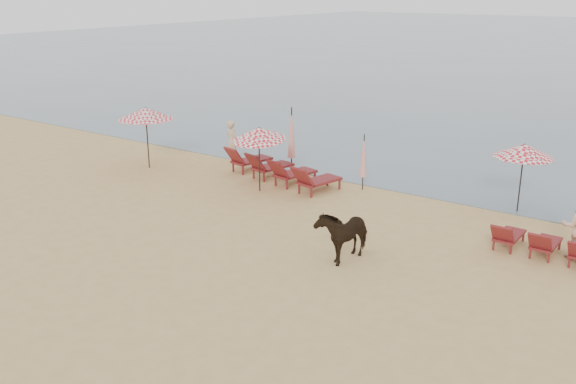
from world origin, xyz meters
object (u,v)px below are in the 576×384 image
Objects in this scene: lounger_cluster_right at (544,243)px; beachgoer_left at (232,142)px; lounger_cluster_left at (279,169)px; umbrella_closed_left at (292,133)px; cow at (343,233)px; umbrella_open_right at (524,151)px; umbrella_closed_right at (364,156)px; umbrella_open_left_b at (259,134)px; umbrella_open_left_a at (146,113)px.

lounger_cluster_right is 13.31m from beachgoer_left.
umbrella_closed_left reaches higher than lounger_cluster_left.
lounger_cluster_left is 7.27m from cow.
umbrella_open_right reaches higher than beachgoer_left.
lounger_cluster_right is 1.00× the size of umbrella_closed_left.
umbrella_closed_left is 3.33m from umbrella_closed_right.
cow is 10.39m from beachgoer_left.
lounger_cluster_right is 3.99m from umbrella_open_right.
umbrella_open_left_b reaches higher than umbrella_open_right.
umbrella_open_right is 7.13m from cow.
beachgoer_left is (2.28, 2.50, -1.31)m from umbrella_open_left_a.
umbrella_closed_left is at bearing 84.76° from umbrella_open_left_b.
cow is (5.78, -5.89, -0.88)m from umbrella_closed_left.
beachgoer_left is (-13.05, 2.56, 0.50)m from lounger_cluster_right.
lounger_cluster_right is 1.14× the size of umbrella_open_right.
beachgoer_left is (-6.17, 0.15, -0.37)m from umbrella_closed_right.
umbrella_open_right is (13.69, 3.18, -0.16)m from umbrella_open_left_a.
umbrella_open_left_a is at bearing -164.47° from umbrella_closed_right.
umbrella_closed_left reaches higher than umbrella_closed_right.
umbrella_closed_left reaches higher than lounger_cluster_right.
cow is at bearing -27.93° from lounger_cluster_left.
umbrella_open_left_a reaches higher than umbrella_open_left_b.
umbrella_open_right reaches higher than lounger_cluster_right.
lounger_cluster_left is 1.97× the size of umbrella_open_left_a.
lounger_cluster_right is 5.44m from cow.
umbrella_closed_left is 1.27× the size of umbrella_closed_right.
lounger_cluster_left is 2.71× the size of beachgoer_left.
umbrella_closed_left reaches higher than umbrella_open_left_a.
umbrella_open_left_b is (0.12, -1.32, 1.59)m from lounger_cluster_left.
umbrella_open_left_b is (-9.82, 0.19, 1.69)m from lounger_cluster_right.
umbrella_open_left_a is 0.94× the size of umbrella_closed_left.
lounger_cluster_right is at bearing -19.32° from umbrella_closed_right.
umbrella_open_right is (8.30, 1.73, 1.54)m from lounger_cluster_left.
lounger_cluster_left is at bearing -163.69° from umbrella_closed_right.
umbrella_open_right reaches higher than lounger_cluster_left.
umbrella_open_right is 1.33× the size of cow.
lounger_cluster_left is 10.05m from lounger_cluster_right.
cow is at bearing -143.30° from lounger_cluster_right.
umbrella_closed_left is (-10.18, 2.70, 1.21)m from lounger_cluster_right.
umbrella_open_left_b reaches higher than umbrella_closed_right.
umbrella_open_left_a is 3.63m from beachgoer_left.
umbrella_open_right is at bearing 21.89° from umbrella_open_left_a.
umbrella_open_left_b reaches higher than lounger_cluster_right.
cow is at bearing 171.06° from beachgoer_left.
umbrella_open_left_b is at bearing -81.79° from umbrella_closed_left.
umbrella_open_left_a is at bearing -179.47° from lounger_cluster_right.
beachgoer_left is (-3.23, 2.37, -1.20)m from umbrella_open_left_b.
lounger_cluster_right is 1.08× the size of umbrella_open_left_b.
umbrella_closed_left is (-0.24, 1.18, 1.10)m from lounger_cluster_left.
umbrella_open_left_a is 5.51m from umbrella_open_left_b.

